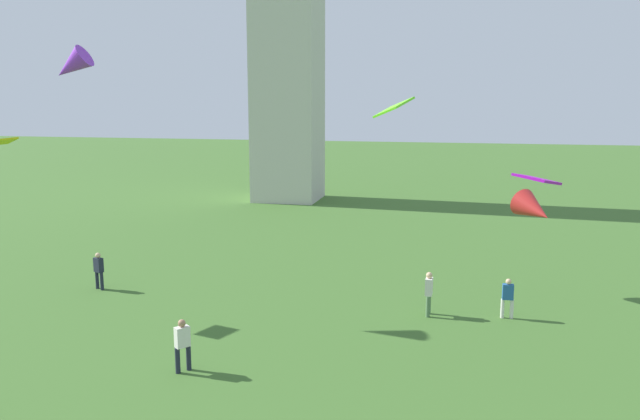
# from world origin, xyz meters

# --- Properties ---
(person_1) EXTENTS (0.50, 0.26, 1.62)m
(person_1) POSITION_xyz_m (6.08, 20.76, 0.92)
(person_1) COLOR silver
(person_1) RESTS_ON ground_plane
(person_2) EXTENTS (0.49, 0.52, 1.74)m
(person_2) POSITION_xyz_m (-4.38, 13.43, 0.99)
(person_2) COLOR #1E2333
(person_2) RESTS_ON ground_plane
(person_3) EXTENTS (0.29, 0.56, 1.80)m
(person_3) POSITION_xyz_m (3.01, 20.41, 1.02)
(person_3) COLOR #51754C
(person_3) RESTS_ON ground_plane
(person_4) EXTENTS (0.51, 0.43, 1.71)m
(person_4) POSITION_xyz_m (-11.81, 20.71, 0.97)
(person_4) COLOR #1E2333
(person_4) RESTS_ON ground_plane
(kite_flying_0) EXTENTS (1.72, 1.86, 0.88)m
(kite_flying_0) POSITION_xyz_m (1.38, 21.16, 8.24)
(kite_flying_0) COLOR #72EF26
(kite_flying_1) EXTENTS (1.12, 1.37, 0.36)m
(kite_flying_1) POSITION_xyz_m (-13.79, 17.53, 6.90)
(kite_flying_1) COLOR #C7C40B
(kite_flying_2) EXTENTS (1.84, 1.18, 1.63)m
(kite_flying_2) POSITION_xyz_m (-11.41, 19.10, 9.90)
(kite_flying_2) COLOR purple
(kite_flying_3) EXTENTS (1.62, 1.83, 0.45)m
(kite_flying_3) POSITION_xyz_m (6.36, 16.21, 6.15)
(kite_flying_3) COLOR purple
(kite_flying_5) EXTENTS (2.13, 2.34, 1.63)m
(kite_flying_5) POSITION_xyz_m (7.27, 24.00, 3.86)
(kite_flying_5) COLOR red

